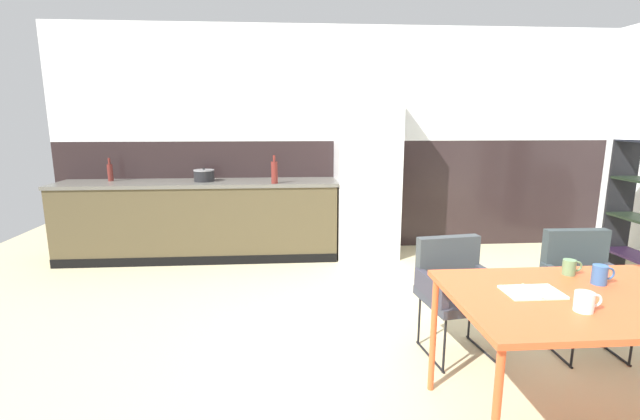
# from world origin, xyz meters

# --- Properties ---
(ground_plane) EXTENTS (9.05, 9.05, 0.00)m
(ground_plane) POSITION_xyz_m (0.00, 0.00, 0.00)
(ground_plane) COLOR #C6B78B
(back_wall_splashback_dark) EXTENTS (6.96, 0.12, 1.35)m
(back_wall_splashback_dark) POSITION_xyz_m (0.00, 2.79, 0.67)
(back_wall_splashback_dark) COLOR black
(back_wall_splashback_dark) RESTS_ON ground
(back_wall_panel_upper) EXTENTS (6.96, 0.12, 1.35)m
(back_wall_panel_upper) POSITION_xyz_m (0.00, 2.79, 2.02)
(back_wall_panel_upper) COLOR silver
(back_wall_panel_upper) RESTS_ON back_wall_splashback_dark
(kitchen_counter) EXTENTS (3.19, 0.63, 0.91)m
(kitchen_counter) POSITION_xyz_m (-1.75, 2.43, 0.45)
(kitchen_counter) COLOR #4C422B
(kitchen_counter) RESTS_ON ground
(refrigerator_column) EXTENTS (0.72, 0.60, 1.95)m
(refrigerator_column) POSITION_xyz_m (0.21, 2.43, 0.98)
(refrigerator_column) COLOR silver
(refrigerator_column) RESTS_ON ground
(dining_table) EXTENTS (1.64, 0.87, 0.75)m
(dining_table) POSITION_xyz_m (0.91, -0.74, 0.70)
(dining_table) COLOR #DB5429
(dining_table) RESTS_ON ground
(armchair_by_stool) EXTENTS (0.50, 0.48, 0.84)m
(armchair_by_stool) POSITION_xyz_m (1.33, 0.09, 0.53)
(armchair_by_stool) COLOR #343741
(armchair_by_stool) RESTS_ON ground
(armchair_facing_counter) EXTENTS (0.54, 0.53, 0.80)m
(armchair_facing_counter) POSITION_xyz_m (0.42, 0.12, 0.51)
(armchair_facing_counter) COLOR #343741
(armchair_facing_counter) RESTS_ON ground
(open_book) EXTENTS (0.28, 0.19, 0.02)m
(open_book) POSITION_xyz_m (0.50, -0.69, 0.75)
(open_book) COLOR white
(open_book) RESTS_ON dining_table
(mug_glass_clear) EXTENTS (0.13, 0.09, 0.09)m
(mug_glass_clear) POSITION_xyz_m (0.62, -0.91, 0.79)
(mug_glass_clear) COLOR white
(mug_glass_clear) RESTS_ON dining_table
(mug_white_ceramic) EXTENTS (0.12, 0.08, 0.10)m
(mug_white_ceramic) POSITION_xyz_m (0.92, -0.59, 0.80)
(mug_white_ceramic) COLOR #335B93
(mug_white_ceramic) RESTS_ON dining_table
(mug_tall_blue) EXTENTS (0.11, 0.07, 0.09)m
(mug_tall_blue) POSITION_xyz_m (0.85, -0.45, 0.79)
(mug_tall_blue) COLOR #5B8456
(mug_tall_blue) RESTS_ON dining_table
(cooking_pot) EXTENTS (0.23, 0.23, 0.16)m
(cooking_pot) POSITION_xyz_m (-1.68, 2.44, 0.97)
(cooking_pot) COLOR black
(cooking_pot) RESTS_ON kitchen_counter
(bottle_spice_small) EXTENTS (0.06, 0.06, 0.27)m
(bottle_spice_small) POSITION_xyz_m (-2.76, 2.54, 1.01)
(bottle_spice_small) COLOR maroon
(bottle_spice_small) RESTS_ON kitchen_counter
(bottle_oil_tall) EXTENTS (0.07, 0.07, 0.31)m
(bottle_oil_tall) POSITION_xyz_m (-0.87, 2.21, 1.04)
(bottle_oil_tall) COLOR maroon
(bottle_oil_tall) RESTS_ON kitchen_counter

